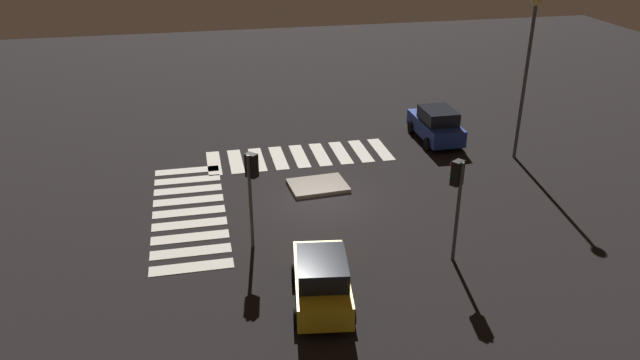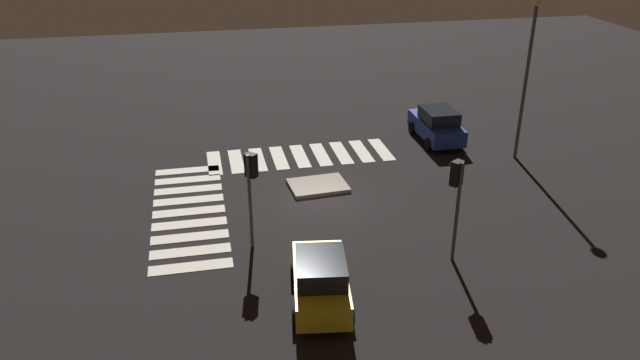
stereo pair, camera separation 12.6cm
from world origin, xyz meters
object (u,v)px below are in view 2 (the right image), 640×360
object	(u,v)px
traffic_island	(318,186)
street_lamp	(530,52)
car_blue	(437,125)
car_yellow	(321,280)
traffic_light_north	(251,177)
traffic_light_west	(456,186)

from	to	relation	value
traffic_island	street_lamp	distance (m)	12.59
car_blue	street_lamp	size ratio (longest dim) A/B	0.53
street_lamp	car_yellow	bearing A→B (deg)	39.11
car_blue	traffic_island	bearing A→B (deg)	121.07
traffic_light_north	traffic_light_west	distance (m)	7.77
traffic_island	traffic_light_west	bearing A→B (deg)	116.94
traffic_island	traffic_light_west	distance (m)	8.76
traffic_island	traffic_light_west	xyz separation A→B (m)	(-3.72, 7.32, 3.04)
street_lamp	car_blue	bearing A→B (deg)	-44.58
traffic_light_west	traffic_island	bearing A→B (deg)	-5.95
traffic_light_west	street_lamp	xyz separation A→B (m)	(-7.44, -8.79, 2.60)
traffic_light_north	traffic_light_west	world-z (taller)	traffic_light_west
traffic_island	car_blue	xyz separation A→B (m)	(-7.89, -4.69, 0.87)
car_blue	street_lamp	bearing A→B (deg)	-134.23
car_yellow	street_lamp	distance (m)	17.35
traffic_light_north	car_blue	bearing A→B (deg)	-5.81
traffic_island	car_blue	world-z (taller)	car_blue
car_yellow	street_lamp	bearing A→B (deg)	-42.62
traffic_island	street_lamp	world-z (taller)	street_lamp
car_blue	traffic_light_west	xyz separation A→B (m)	(4.17, 12.01, 2.17)
car_yellow	street_lamp	xyz separation A→B (m)	(-12.94, -10.52, 4.81)
traffic_light_west	car_yellow	bearing A→B (deg)	74.56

